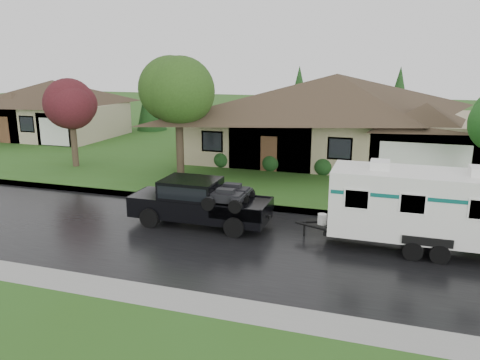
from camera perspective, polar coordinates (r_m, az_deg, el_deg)
name	(u,v)px	position (r m, az deg, el deg)	size (l,w,h in m)	color
ground	(243,224)	(19.54, 0.41, -5.40)	(140.00, 140.00, 0.00)	#2D571B
road	(227,241)	(17.77, -1.54, -7.47)	(140.00, 8.00, 0.01)	black
curb	(258,207)	(21.56, 2.20, -3.27)	(140.00, 0.50, 0.15)	gray
lawn	(306,155)	(33.65, 8.09, 3.09)	(140.00, 26.00, 0.15)	#2D571B
house_main	(340,107)	(31.68, 12.08, 8.65)	(19.44, 10.80, 6.90)	tan
house_far	(55,104)	(43.27, -21.60, 8.63)	(10.80, 8.64, 5.80)	tan
tree_left_green	(178,94)	(26.73, -7.55, 10.39)	(4.04, 4.04, 6.69)	#382B1E
tree_red	(71,106)	(30.59, -19.93, 8.53)	(3.29, 3.29, 5.44)	#382B1E
shrub_row	(324,165)	(27.72, 10.16, 1.77)	(13.60, 1.00, 1.00)	#143814
pickup_truck	(197,200)	(19.32, -5.23, -2.50)	(5.72, 2.17, 1.91)	black
travel_trailer	(428,205)	(17.76, 21.93, -2.84)	(7.06, 2.48, 3.17)	white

